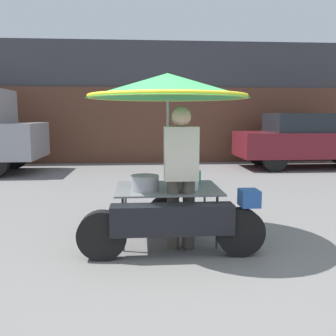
{
  "coord_description": "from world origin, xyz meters",
  "views": [
    {
      "loc": [
        -0.39,
        -3.76,
        1.54
      ],
      "look_at": [
        -0.05,
        0.71,
        0.9
      ],
      "focal_mm": 40.0,
      "sensor_mm": 36.0,
      "label": 1
    }
  ],
  "objects": [
    {
      "name": "shopfront_building",
      "position": [
        0.0,
        9.25,
        1.9
      ],
      "size": [
        28.0,
        2.06,
        3.83
      ],
      "color": "#38383D",
      "rests_on": "ground"
    },
    {
      "name": "parked_car",
      "position": [
        4.54,
        6.75,
        0.81
      ],
      "size": [
        4.26,
        1.66,
        1.58
      ],
      "color": "black",
      "rests_on": "ground"
    },
    {
      "name": "vendor_motorcycle_cart",
      "position": [
        -0.05,
        0.68,
        1.6
      ],
      "size": [
        2.03,
        1.95,
        2.03
      ],
      "color": "black",
      "rests_on": "ground"
    },
    {
      "name": "ground_plane",
      "position": [
        0.0,
        0.0,
        0.0
      ],
      "size": [
        36.0,
        36.0,
        0.0
      ],
      "primitive_type": "plane",
      "color": "slate"
    },
    {
      "name": "vendor_person",
      "position": [
        0.08,
        0.4,
        0.91
      ],
      "size": [
        0.38,
        0.22,
        1.63
      ],
      "color": "#4C473D",
      "rests_on": "ground"
    }
  ]
}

